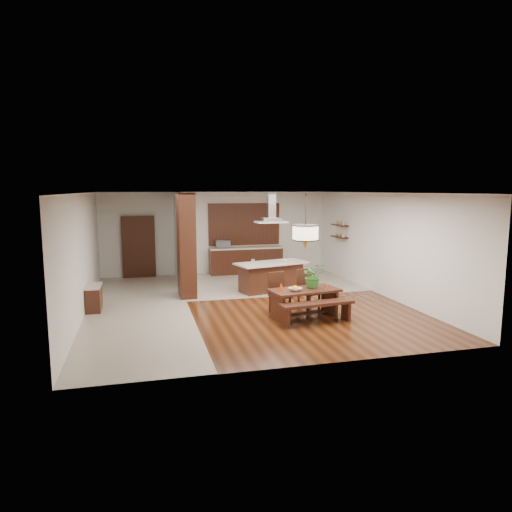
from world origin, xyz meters
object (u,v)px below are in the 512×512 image
object	(u,v)px
dining_chair_left	(280,293)
range_hood	(271,208)
island_cup	(285,261)
fruit_bowl	(295,289)
pendant_lantern	(306,222)
microwave	(223,244)
dining_bench	(317,313)
kitchen_island	(271,276)
dining_table	(304,296)
hallway_console	(94,298)
dining_chair_right	(309,290)
foliage_plant	(313,276)

from	to	relation	value
dining_chair_left	range_hood	distance (m)	3.16
island_cup	fruit_bowl	bearing A→B (deg)	-103.17
pendant_lantern	microwave	world-z (taller)	pendant_lantern
dining_bench	microwave	size ratio (longest dim) A/B	3.50
kitchen_island	microwave	xyz separation A→B (m)	(-0.89, 3.01, 0.64)
dining_table	fruit_bowl	distance (m)	0.37
dining_chair_left	pendant_lantern	size ratio (longest dim) A/B	0.76
hallway_console	dining_table	bearing A→B (deg)	-20.78
dining_chair_right	island_cup	xyz separation A→B (m)	(0.07, 2.17, 0.41)
dining_chair_right	dining_bench	bearing A→B (deg)	-119.27
fruit_bowl	dining_chair_left	bearing A→B (deg)	110.24
foliage_plant	dining_chair_right	bearing A→B (deg)	80.29
foliage_plant	microwave	xyz separation A→B (m)	(-1.12, 5.77, 0.13)
foliage_plant	island_cup	size ratio (longest dim) A/B	4.96
pendant_lantern	microwave	bearing A→B (deg)	98.55
microwave	pendant_lantern	bearing A→B (deg)	-78.35
dining_table	hallway_console	bearing A→B (deg)	159.22
pendant_lantern	microwave	xyz separation A→B (m)	(-0.88, 5.85, -1.16)
dining_chair_left	pendant_lantern	bearing A→B (deg)	-52.89
hallway_console	fruit_bowl	bearing A→B (deg)	-23.20
dining_bench	microwave	distance (m)	6.55
dining_table	foliage_plant	distance (m)	0.54
hallway_console	pendant_lantern	xyz separation A→B (m)	(4.86, -1.85, 1.93)
kitchen_island	hallway_console	bearing A→B (deg)	176.86
kitchen_island	island_cup	xyz separation A→B (m)	(0.39, -0.13, 0.47)
fruit_bowl	range_hood	distance (m)	3.46
dining_table	dining_bench	xyz separation A→B (m)	(0.09, -0.57, -0.25)
kitchen_island	range_hood	xyz separation A→B (m)	(0.00, 0.00, 2.02)
hallway_console	range_hood	bearing A→B (deg)	11.58
dining_bench	kitchen_island	world-z (taller)	kitchen_island
dining_chair_left	kitchen_island	world-z (taller)	dining_chair_left
hallway_console	dining_bench	bearing A→B (deg)	-26.04
microwave	dining_bench	bearing A→B (deg)	-78.34
hallway_console	dining_chair_right	world-z (taller)	dining_chair_right
hallway_console	fruit_bowl	distance (m)	5.01
dining_chair_right	kitchen_island	size ratio (longest dim) A/B	0.45
foliage_plant	microwave	size ratio (longest dim) A/B	1.18
dining_table	kitchen_island	xyz separation A→B (m)	(0.01, 2.84, -0.05)
pendant_lantern	kitchen_island	distance (m)	3.36
pendant_lantern	fruit_bowl	distance (m)	1.57
dining_chair_left	island_cup	world-z (taller)	dining_chair_left
hallway_console	dining_chair_left	bearing A→B (deg)	-17.93
dining_chair_left	dining_bench	bearing A→B (deg)	-71.62
kitchen_island	dining_table	bearing A→B (deg)	-104.87
kitchen_island	island_cup	world-z (taller)	island_cup
dining_chair_left	fruit_bowl	world-z (taller)	dining_chair_left
dining_table	kitchen_island	distance (m)	2.84
kitchen_island	dining_bench	bearing A→B (deg)	-103.36
kitchen_island	microwave	distance (m)	3.20
island_cup	microwave	size ratio (longest dim) A/B	0.24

